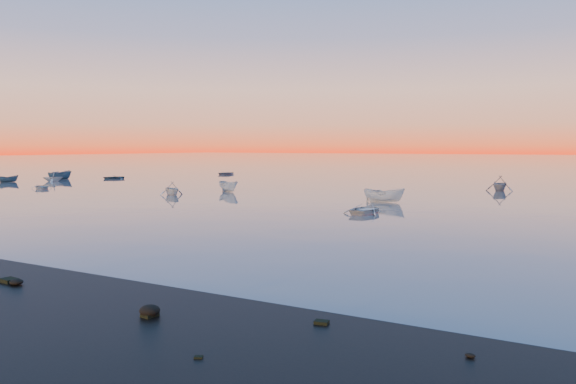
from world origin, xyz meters
The scene contains 5 objects.
ground centered at (0.00, 100.00, 0.00)m, with size 600.00×600.00×0.00m, color slate.
mud_lobes centered at (0.00, -1.00, 0.01)m, with size 140.00×6.00×0.07m, color black, non-canonical shape.
moored_fleet centered at (0.00, 53.00, 0.00)m, with size 124.00×58.00×1.20m, color silver, non-canonical shape.
boat_near_left centered at (-37.51, 28.35, 0.00)m, with size 3.68×1.53×0.92m, color silver.
boat_near_center centered at (8.03, 33.94, 0.00)m, with size 4.20×1.78×1.45m, color silver.
Camera 1 is at (27.54, -19.71, 5.62)m, focal length 35.00 mm.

